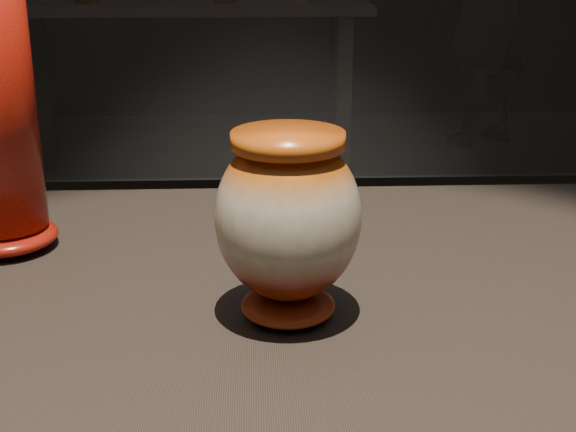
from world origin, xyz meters
The scene contains 2 objects.
main_vase centered at (0.02, -0.03, 1.00)m, with size 0.18×0.18×0.19m.
back_shelf centered at (-0.38, 3.71, 0.64)m, with size 2.00×0.60×0.90m.
Camera 1 is at (-0.01, -0.75, 1.27)m, focal length 50.00 mm.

